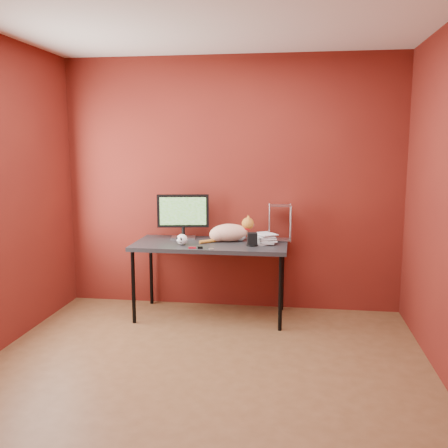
# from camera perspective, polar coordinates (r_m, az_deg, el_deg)

# --- Properties ---
(room) EXTENTS (3.52, 3.52, 2.61)m
(room) POSITION_cam_1_polar(r_m,az_deg,el_deg) (3.45, -2.95, 4.73)
(room) COLOR brown
(room) RESTS_ON ground
(desk) EXTENTS (1.50, 0.70, 0.75)m
(desk) POSITION_cam_1_polar(r_m,az_deg,el_deg) (4.92, -1.55, -2.74)
(desk) COLOR black
(desk) RESTS_ON ground
(monitor) EXTENTS (0.52, 0.21, 0.46)m
(monitor) POSITION_cam_1_polar(r_m,az_deg,el_deg) (5.10, -4.71, 1.14)
(monitor) COLOR #A1A1A5
(monitor) RESTS_ON desk
(cat) EXTENTS (0.52, 0.32, 0.26)m
(cat) POSITION_cam_1_polar(r_m,az_deg,el_deg) (4.97, 0.64, -0.97)
(cat) COLOR #D3602C
(cat) RESTS_ON desk
(skull_mug) EXTENTS (0.11, 0.12, 0.10)m
(skull_mug) POSITION_cam_1_polar(r_m,az_deg,el_deg) (4.81, -4.83, -1.77)
(skull_mug) COLOR white
(skull_mug) RESTS_ON desk
(speaker) EXTENTS (0.11, 0.11, 0.13)m
(speaker) POSITION_cam_1_polar(r_m,az_deg,el_deg) (4.76, 3.25, -1.82)
(speaker) COLOR black
(speaker) RESTS_ON desk
(book_stack) EXTENTS (0.26, 0.28, 1.11)m
(book_stack) POSITION_cam_1_polar(r_m,az_deg,el_deg) (4.80, 3.89, 4.26)
(book_stack) COLOR beige
(book_stack) RESTS_ON desk
(wire_rack) EXTENTS (0.22, 0.18, 0.36)m
(wire_rack) POSITION_cam_1_polar(r_m,az_deg,el_deg) (5.03, 6.41, 0.16)
(wire_rack) COLOR #A1A1A5
(wire_rack) RESTS_ON desk
(pocket_knife) EXTENTS (0.07, 0.03, 0.01)m
(pocket_knife) POSITION_cam_1_polar(r_m,az_deg,el_deg) (4.65, -3.64, -2.72)
(pocket_knife) COLOR #AA0D1B
(pocket_knife) RESTS_ON desk
(black_gadget) EXTENTS (0.05, 0.04, 0.02)m
(black_gadget) POSITION_cam_1_polar(r_m,az_deg,el_deg) (4.63, -2.74, -2.71)
(black_gadget) COLOR black
(black_gadget) RESTS_ON desk
(washer) EXTENTS (0.05, 0.05, 0.00)m
(washer) POSITION_cam_1_polar(r_m,az_deg,el_deg) (4.62, -1.49, -2.85)
(washer) COLOR #A1A1A5
(washer) RESTS_ON desk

